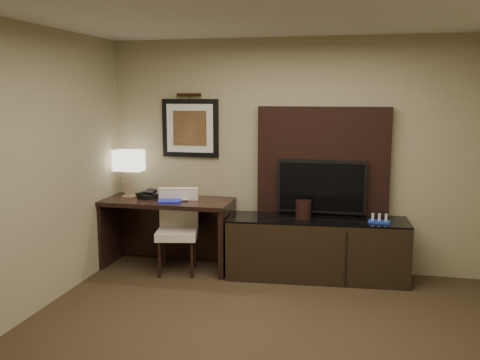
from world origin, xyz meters
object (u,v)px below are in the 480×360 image
(ice_bucket, at_px, (303,209))
(minibar_tray, at_px, (379,219))
(desk_chair, at_px, (177,233))
(table_lamp, at_px, (129,172))
(desk, at_px, (167,233))
(tv, at_px, (322,186))
(credenza, at_px, (317,248))
(desk_phone, at_px, (147,195))

(ice_bucket, height_order, minibar_tray, ice_bucket)
(desk_chair, xyz_separation_m, table_lamp, (-0.69, 0.25, 0.65))
(table_lamp, height_order, minibar_tray, table_lamp)
(desk, relative_size, tv, 1.54)
(tv, bearing_deg, table_lamp, -176.96)
(desk_chair, distance_m, minibar_tray, 2.27)
(credenza, relative_size, ice_bucket, 9.94)
(ice_bucket, relative_size, minibar_tray, 0.88)
(desk_chair, bearing_deg, desk_phone, 143.28)
(credenza, distance_m, table_lamp, 2.41)
(ice_bucket, bearing_deg, credenza, 3.43)
(desk, height_order, minibar_tray, desk)
(credenza, distance_m, desk_phone, 2.09)
(credenza, height_order, tv, tv)
(ice_bucket, bearing_deg, minibar_tray, -1.65)
(table_lamp, distance_m, desk_phone, 0.36)
(desk, xyz_separation_m, ice_bucket, (1.62, -0.01, 0.37))
(tv, xyz_separation_m, ice_bucket, (-0.18, -0.20, -0.23))
(desk, distance_m, credenza, 1.78)
(credenza, xyz_separation_m, tv, (0.02, 0.19, 0.68))
(tv, relative_size, desk_phone, 5.44)
(credenza, height_order, table_lamp, table_lamp)
(desk_chair, relative_size, ice_bucket, 4.77)
(tv, bearing_deg, desk_phone, -175.19)
(desk, relative_size, minibar_tray, 6.76)
(desk, height_order, desk_chair, desk_chair)
(table_lamp, bearing_deg, desk_chair, -19.89)
(credenza, bearing_deg, tv, 78.56)
(desk_phone, bearing_deg, credenza, 14.10)
(table_lamp, relative_size, minibar_tray, 2.68)
(desk_chair, xyz_separation_m, ice_bucket, (1.43, 0.17, 0.31))
(tv, bearing_deg, ice_bucket, -132.34)
(tv, bearing_deg, desk, -173.97)
(desk_phone, bearing_deg, desk, 10.63)
(desk_chair, relative_size, desk_phone, 5.19)
(desk, distance_m, tv, 1.91)
(table_lamp, bearing_deg, ice_bucket, -2.09)
(tv, xyz_separation_m, minibar_tray, (0.64, -0.22, -0.29))
(desk, xyz_separation_m, credenza, (1.78, -0.00, -0.07))
(credenza, height_order, desk_chair, desk_chair)
(desk, height_order, desk_phone, desk_phone)
(desk, height_order, table_lamp, table_lamp)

